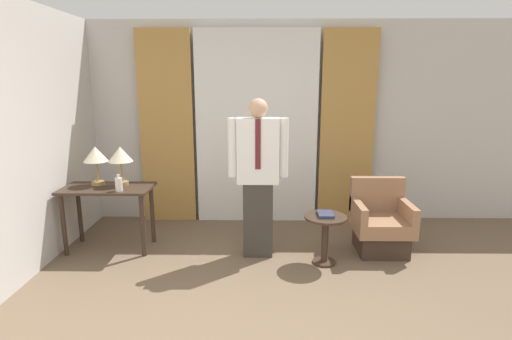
% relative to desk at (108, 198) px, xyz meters
% --- Properties ---
extents(wall_back, '(10.00, 0.06, 2.70)m').
position_rel_desk_xyz_m(wall_back, '(1.69, 1.13, 0.74)').
color(wall_back, beige).
rests_on(wall_back, ground_plane).
extents(curtain_sheer_center, '(1.63, 0.06, 2.58)m').
position_rel_desk_xyz_m(curtain_sheer_center, '(1.69, 1.00, 0.68)').
color(curtain_sheer_center, white).
rests_on(curtain_sheer_center, ground_plane).
extents(curtain_drape_left, '(0.72, 0.06, 2.58)m').
position_rel_desk_xyz_m(curtain_drape_left, '(0.48, 1.00, 0.68)').
color(curtain_drape_left, '#B28442').
rests_on(curtain_drape_left, ground_plane).
extents(curtain_drape_right, '(0.72, 0.06, 2.58)m').
position_rel_desk_xyz_m(curtain_drape_right, '(2.90, 1.00, 0.68)').
color(curtain_drape_right, '#B28442').
rests_on(curtain_drape_right, ground_plane).
extents(desk, '(1.00, 0.52, 0.74)m').
position_rel_desk_xyz_m(desk, '(0.00, 0.00, 0.00)').
color(desk, '#38281E').
rests_on(desk, ground_plane).
extents(table_lamp_left, '(0.27, 0.27, 0.45)m').
position_rel_desk_xyz_m(table_lamp_left, '(-0.14, 0.10, 0.47)').
color(table_lamp_left, '#9E7F47').
rests_on(table_lamp_left, desk).
extents(table_lamp_right, '(0.27, 0.27, 0.45)m').
position_rel_desk_xyz_m(table_lamp_right, '(0.14, 0.10, 0.47)').
color(table_lamp_right, '#9E7F47').
rests_on(table_lamp_right, desk).
extents(bottle_near_edge, '(0.08, 0.08, 0.19)m').
position_rel_desk_xyz_m(bottle_near_edge, '(0.19, -0.16, 0.21)').
color(bottle_near_edge, silver).
rests_on(bottle_near_edge, desk).
extents(person, '(0.65, 0.21, 1.75)m').
position_rel_desk_xyz_m(person, '(1.72, -0.16, 0.34)').
color(person, '#38332D').
rests_on(person, ground_plane).
extents(armchair, '(0.63, 0.59, 0.82)m').
position_rel_desk_xyz_m(armchair, '(3.12, -0.02, -0.30)').
color(armchair, '#38281E').
rests_on(armchair, ground_plane).
extents(side_table, '(0.45, 0.45, 0.53)m').
position_rel_desk_xyz_m(side_table, '(2.43, -0.36, -0.25)').
color(side_table, '#38281E').
rests_on(side_table, ground_plane).
extents(book, '(0.16, 0.22, 0.03)m').
position_rel_desk_xyz_m(book, '(2.43, -0.34, -0.06)').
color(book, '#2D334C').
rests_on(book, side_table).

